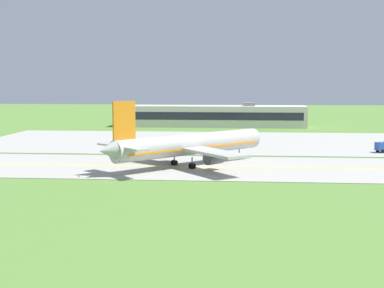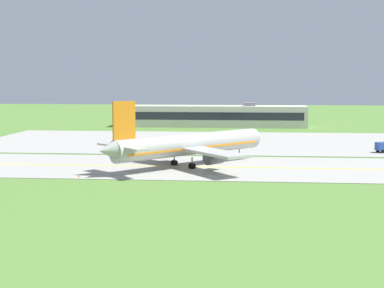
{
  "view_description": "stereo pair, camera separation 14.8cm",
  "coord_description": "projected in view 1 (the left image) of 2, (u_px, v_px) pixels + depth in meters",
  "views": [
    {
      "loc": [
        7.28,
        -100.78,
        16.42
      ],
      "look_at": [
        -1.6,
        3.17,
        4.0
      ],
      "focal_mm": 51.28,
      "sensor_mm": 36.0,
      "label": 1
    },
    {
      "loc": [
        7.43,
        -100.77,
        16.42
      ],
      "look_at": [
        -1.6,
        3.17,
        4.0
      ],
      "focal_mm": 51.28,
      "sensor_mm": 36.0,
      "label": 2
    }
  ],
  "objects": [
    {
      "name": "airplane_lead",
      "position": [
        189.0,
        145.0,
        102.75
      ],
      "size": [
        30.95,
        31.5,
        12.7
      ],
      "color": "#ADADA8",
      "rests_on": "ground"
    },
    {
      "name": "taxiway_strip",
      "position": [
        199.0,
        167.0,
        102.26
      ],
      "size": [
        240.0,
        28.0,
        0.1
      ],
      "primitive_type": "cube",
      "color": "#9E9B93",
      "rests_on": "ground"
    },
    {
      "name": "traffic_cone_near_edge",
      "position": [
        79.0,
        176.0,
        91.36
      ],
      "size": [
        0.44,
        0.44,
        0.6
      ],
      "primitive_type": "cone",
      "color": "orange",
      "rests_on": "ground"
    },
    {
      "name": "apron_pad",
      "position": [
        249.0,
        142.0,
        142.97
      ],
      "size": [
        140.0,
        52.0,
        0.1
      ],
      "primitive_type": "cube",
      "color": "#9E9B93",
      "rests_on": "ground"
    },
    {
      "name": "taxiway_centreline",
      "position": [
        199.0,
        167.0,
        102.25
      ],
      "size": [
        220.0,
        0.6,
        0.01
      ],
      "primitive_type": "cube",
      "color": "yellow",
      "rests_on": "taxiway_strip"
    },
    {
      "name": "service_truck_fuel",
      "position": [
        221.0,
        142.0,
        130.07
      ],
      "size": [
        5.61,
        5.77,
        2.6
      ],
      "color": "#264CA5",
      "rests_on": "ground"
    },
    {
      "name": "ground_plane",
      "position": [
        199.0,
        167.0,
        102.27
      ],
      "size": [
        500.0,
        500.0,
        0.0
      ],
      "primitive_type": "plane",
      "color": "#517A33"
    },
    {
      "name": "terminal_building",
      "position": [
        212.0,
        116.0,
        188.2
      ],
      "size": [
        64.28,
        9.25,
        8.46
      ],
      "color": "beige",
      "rests_on": "ground"
    }
  ]
}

